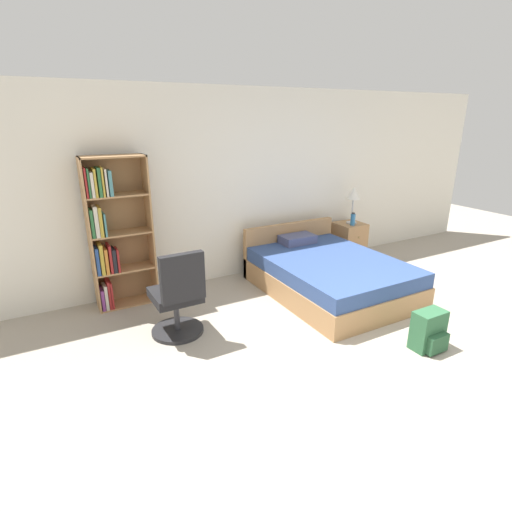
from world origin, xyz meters
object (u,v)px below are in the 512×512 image
object	(u,v)px
backpack_green	(429,331)
bookshelf	(112,234)
table_lamp	(354,195)
office_chair	(178,299)
water_bottle	(353,219)
nightstand	(349,241)
bed	(327,274)

from	to	relation	value
backpack_green	bookshelf	bearing A→B (deg)	134.81
table_lamp	backpack_green	size ratio (longest dim) A/B	1.43
office_chair	water_bottle	distance (m)	3.30
bookshelf	backpack_green	size ratio (longest dim) A/B	4.45
water_bottle	backpack_green	distance (m)	2.63
office_chair	backpack_green	distance (m)	2.56
water_bottle	backpack_green	size ratio (longest dim) A/B	0.49
bookshelf	nightstand	size ratio (longest dim) A/B	3.01
bed	backpack_green	world-z (taller)	bed
bed	office_chair	bearing A→B (deg)	-175.35
bed	backpack_green	bearing A→B (deg)	-89.72
bed	water_bottle	size ratio (longest dim) A/B	10.17
bed	office_chair	size ratio (longest dim) A/B	2.07
bookshelf	bed	bearing A→B (deg)	-20.06
nightstand	backpack_green	size ratio (longest dim) A/B	1.48
bed	nightstand	size ratio (longest dim) A/B	3.39
bed	water_bottle	distance (m)	1.38
bookshelf	water_bottle	xyz separation A→B (m)	(3.57, -0.17, -0.22)
office_chair	nightstand	size ratio (longest dim) A/B	1.63
bookshelf	backpack_green	xyz separation A→B (m)	(2.51, -2.52, -0.72)
office_chair	backpack_green	size ratio (longest dim) A/B	2.41
bed	table_lamp	bearing A→B (deg)	36.58
water_bottle	nightstand	bearing A→B (deg)	65.63
bookshelf	bed	distance (m)	2.74
bed	nightstand	bearing A→B (deg)	37.27
bed	water_bottle	bearing A→B (deg)	34.82
nightstand	table_lamp	bearing A→B (deg)	-38.63
water_bottle	office_chair	bearing A→B (deg)	-163.88
water_bottle	table_lamp	bearing A→B (deg)	57.11
table_lamp	bed	bearing A→B (deg)	-143.42
nightstand	water_bottle	bearing A→B (deg)	-114.37
bookshelf	office_chair	size ratio (longest dim) A/B	1.84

